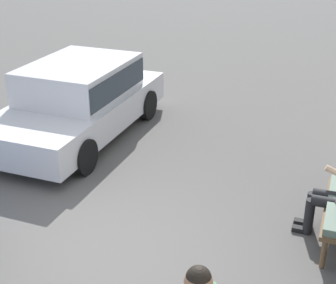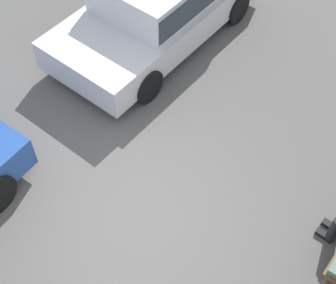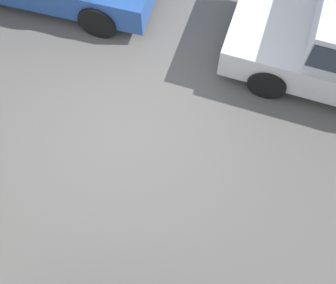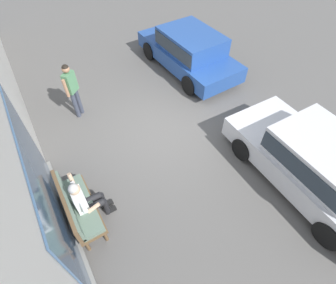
% 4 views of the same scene
% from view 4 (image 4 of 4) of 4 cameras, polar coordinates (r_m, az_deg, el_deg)
% --- Properties ---
extents(ground_plane, '(60.00, 60.00, 0.00)m').
position_cam_4_polar(ground_plane, '(7.64, -1.21, 2.48)').
color(ground_plane, '#565451').
extents(bench, '(1.58, 0.55, 1.02)m').
position_cam_4_polar(bench, '(5.86, -19.42, -13.04)').
color(bench, brown).
rests_on(bench, ground_plane).
extents(person_on_phone, '(0.73, 0.74, 1.36)m').
position_cam_4_polar(person_on_phone, '(5.72, -17.46, -11.98)').
color(person_on_phone, black).
rests_on(person_on_phone, ground_plane).
extents(parked_car_near, '(4.23, 2.01, 1.41)m').
position_cam_4_polar(parked_car_near, '(6.84, 29.67, -3.71)').
color(parked_car_near, silver).
rests_on(parked_car_near, ground_plane).
extents(parked_car_mid, '(4.20, 1.99, 1.41)m').
position_cam_4_polar(parked_car_mid, '(9.76, 4.66, 19.47)').
color(parked_car_mid, '#23478E').
rests_on(parked_car_mid, ground_plane).
extents(pedestrian_standing, '(0.39, 0.44, 1.73)m').
position_cam_4_polar(pedestrian_standing, '(7.97, -20.24, 11.17)').
color(pedestrian_standing, '#383D4C').
rests_on(pedestrian_standing, ground_plane).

